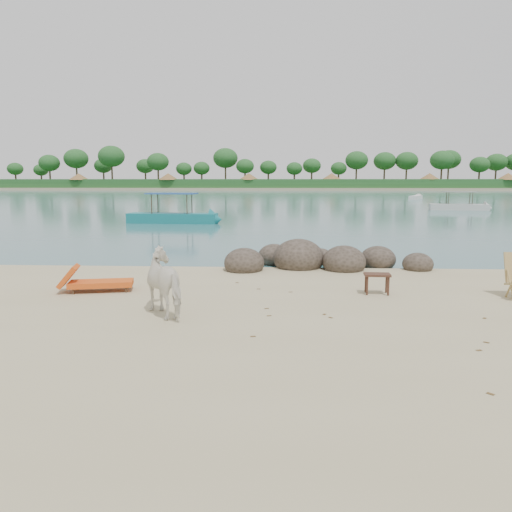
{
  "coord_description": "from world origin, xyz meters",
  "views": [
    {
      "loc": [
        -0.09,
        -9.68,
        2.78
      ],
      "look_at": [
        -0.69,
        2.0,
        1.0
      ],
      "focal_mm": 35.0,
      "sensor_mm": 36.0,
      "label": 1
    }
  ],
  "objects": [
    {
      "name": "cow",
      "position": [
        -2.41,
        0.28,
        0.68
      ],
      "size": [
        1.58,
        1.72,
        1.36
      ],
      "primitive_type": "imported",
      "rotation": [
        0.0,
        0.0,
        3.81
      ],
      "color": "white",
      "rests_on": "ground"
    },
    {
      "name": "boat_mid",
      "position": [
        16.76,
        38.87,
        1.45
      ],
      "size": [
        6.07,
        2.14,
        2.9
      ],
      "primitive_type": null,
      "rotation": [
        0.0,
        0.0,
        -0.14
      ],
      "color": "#B9BAB6",
      "rests_on": "water"
    },
    {
      "name": "lounge_chair",
      "position": [
        -4.59,
        2.33,
        0.29
      ],
      "size": [
        2.03,
        1.06,
        0.58
      ],
      "primitive_type": null,
      "rotation": [
        0.0,
        0.0,
        0.21
      ],
      "color": "red",
      "rests_on": "ground"
    },
    {
      "name": "far_scenery",
      "position": [
        0.03,
        136.7,
        3.14
      ],
      "size": [
        420.0,
        18.0,
        9.5
      ],
      "color": "#1E4C1E",
      "rests_on": "ground"
    },
    {
      "name": "boat_far",
      "position": [
        20.12,
        67.14,
        0.31
      ],
      "size": [
        3.4,
        5.33,
        0.62
      ],
      "primitive_type": null,
      "rotation": [
        0.0,
        0.0,
        1.12
      ],
      "color": "silver",
      "rests_on": "water"
    },
    {
      "name": "side_table",
      "position": [
        2.24,
        2.35,
        0.25
      ],
      "size": [
        0.64,
        0.43,
        0.5
      ],
      "primitive_type": null,
      "rotation": [
        0.0,
        0.0,
        -0.04
      ],
      "color": "#361E15",
      "rests_on": "ground"
    },
    {
      "name": "far_shore",
      "position": [
        0.0,
        170.0,
        0.0
      ],
      "size": [
        420.0,
        90.0,
        1.4
      ],
      "primitive_type": "cube",
      "color": "tan",
      "rests_on": "ground"
    },
    {
      "name": "boulders",
      "position": [
        0.97,
        6.16,
        0.23
      ],
      "size": [
        6.49,
        3.02,
        1.22
      ],
      "rotation": [
        0.0,
        0.0,
        -0.3
      ],
      "color": "#322A21",
      "rests_on": "ground"
    },
    {
      "name": "dead_leaves",
      "position": [
        0.99,
        0.25,
        0.0
      ],
      "size": [
        5.43,
        7.06,
        0.0
      ],
      "color": "brown",
      "rests_on": "ground"
    },
    {
      "name": "water",
      "position": [
        0.0,
        90.0,
        0.0
      ],
      "size": [
        400.0,
        400.0,
        0.0
      ],
      "primitive_type": "plane",
      "color": "#336267",
      "rests_on": "ground"
    },
    {
      "name": "boat_near",
      "position": [
        -7.37,
        23.22,
        1.62
      ],
      "size": [
        6.74,
        1.99,
        3.23
      ],
      "primitive_type": null,
      "rotation": [
        0.0,
        0.0,
        -0.08
      ],
      "color": "#126A70",
      "rests_on": "water"
    }
  ]
}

